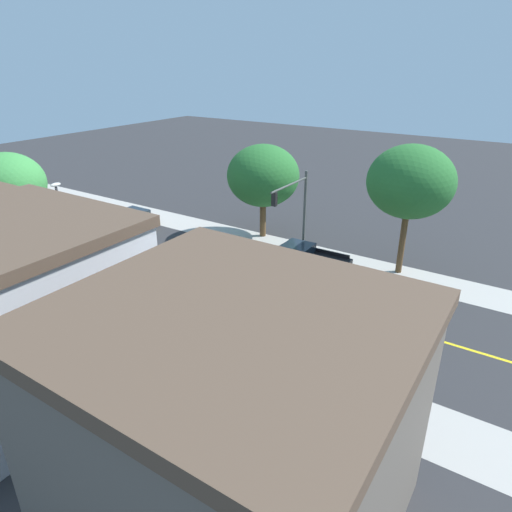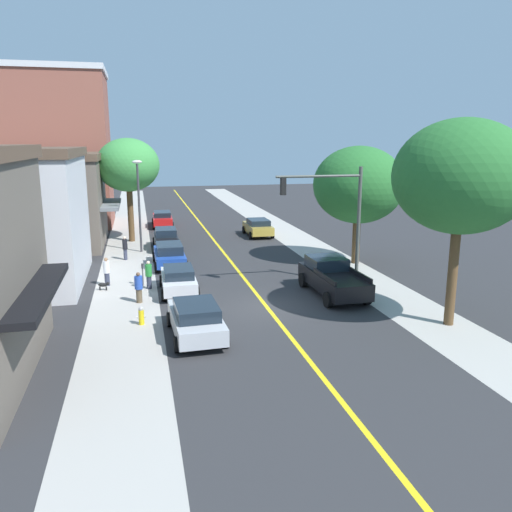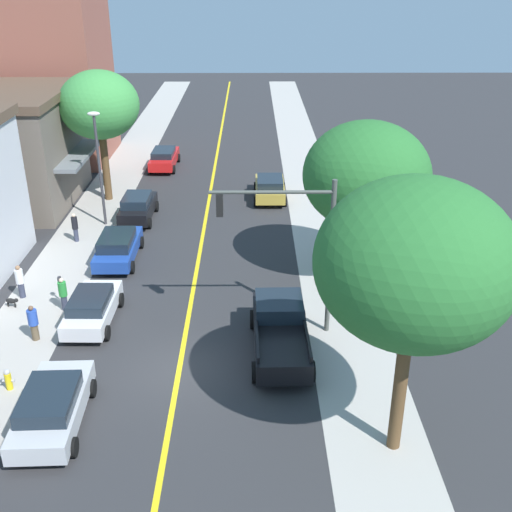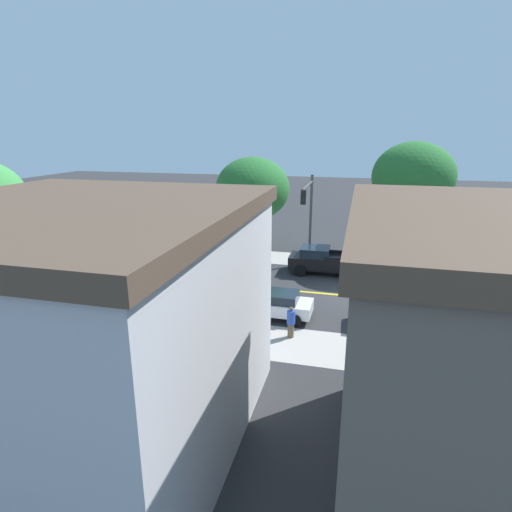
# 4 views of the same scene
# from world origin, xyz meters

# --- Properties ---
(ground_plane) EXTENTS (140.00, 140.00, 0.00)m
(ground_plane) POSITION_xyz_m (0.00, 0.00, 0.00)
(ground_plane) COLOR #2D2D30
(sidewalk_left) EXTENTS (3.35, 126.00, 0.01)m
(sidewalk_left) POSITION_xyz_m (-6.80, 0.00, 0.00)
(sidewalk_left) COLOR #ADA8A0
(sidewalk_left) RESTS_ON ground
(sidewalk_right) EXTENTS (3.35, 126.00, 0.01)m
(sidewalk_right) POSITION_xyz_m (6.80, 0.00, 0.00)
(sidewalk_right) COLOR #ADA8A0
(sidewalk_right) RESTS_ON ground
(road_centerline_stripe) EXTENTS (0.20, 126.00, 0.00)m
(road_centerline_stripe) POSITION_xyz_m (0.00, 0.00, 0.00)
(road_centerline_stripe) COLOR yellow
(road_centerline_stripe) RESTS_ON ground
(brick_apartment_block) EXTENTS (11.88, 8.64, 14.44)m
(brick_apartment_block) POSITION_xyz_m (-14.18, 28.60, 7.24)
(brick_apartment_block) COLOR #935142
(brick_apartment_block) RESTS_ON ground
(street_tree_left_near) EXTENTS (4.91, 4.91, 8.20)m
(street_tree_left_near) POSITION_xyz_m (-6.55, 18.83, 6.08)
(street_tree_left_near) COLOR brown
(street_tree_left_near) RESTS_ON ground
(street_tree_right_corner) EXTENTS (5.86, 5.86, 7.68)m
(street_tree_right_corner) POSITION_xyz_m (8.04, 7.64, 5.17)
(street_tree_right_corner) COLOR brown
(street_tree_right_corner) RESTS_ON ground
(street_tree_left_far) EXTENTS (5.67, 5.67, 8.92)m
(street_tree_left_far) POSITION_xyz_m (7.28, -4.21, 6.49)
(street_tree_left_far) COLOR brown
(street_tree_left_far) RESTS_ON ground
(fire_hydrant) EXTENTS (0.44, 0.24, 0.84)m
(fire_hydrant) POSITION_xyz_m (-6.02, -1.19, 0.41)
(fire_hydrant) COLOR yellow
(fire_hydrant) RESTS_ON ground
(parking_meter) EXTENTS (0.12, 0.18, 1.27)m
(parking_meter) POSITION_xyz_m (-5.86, 5.20, 0.84)
(parking_meter) COLOR #4C4C51
(parking_meter) RESTS_ON ground
(traffic_light_mast) EXTENTS (4.86, 0.32, 6.62)m
(traffic_light_mast) POSITION_xyz_m (4.48, 2.70, 4.39)
(traffic_light_mast) COLOR #474C47
(traffic_light_mast) RESTS_ON ground
(street_lamp) EXTENTS (0.70, 0.36, 6.64)m
(street_lamp) POSITION_xyz_m (-5.86, 14.50, 4.09)
(street_lamp) COLOR #38383D
(street_lamp) RESTS_ON ground
(red_sedan_left_curb) EXTENTS (2.01, 4.57, 1.46)m
(red_sedan_left_curb) POSITION_xyz_m (-3.76, 25.59, 0.78)
(red_sedan_left_curb) COLOR red
(red_sedan_left_curb) RESTS_ON ground
(blue_sedan_left_curb) EXTENTS (2.06, 4.60, 1.50)m
(blue_sedan_left_curb) POSITION_xyz_m (-4.10, 9.52, 0.79)
(blue_sedan_left_curb) COLOR #1E429E
(blue_sedan_left_curb) RESTS_ON ground
(gold_sedan_right_curb) EXTENTS (2.09, 4.29, 1.47)m
(gold_sedan_right_curb) POSITION_xyz_m (3.97, 18.76, 0.78)
(gold_sedan_right_curb) COLOR #B29338
(gold_sedan_right_curb) RESTS_ON ground
(black_sedan_left_curb) EXTENTS (1.98, 4.20, 1.58)m
(black_sedan_left_curb) POSITION_xyz_m (-4.01, 15.15, 0.82)
(black_sedan_left_curb) COLOR black
(black_sedan_left_curb) RESTS_ON ground
(white_sedan_left_curb) EXTENTS (2.00, 4.19, 1.43)m
(white_sedan_left_curb) POSITION_xyz_m (-4.01, 3.37, 0.76)
(white_sedan_left_curb) COLOR silver
(white_sedan_left_curb) RESTS_ON ground
(silver_sedan_left_curb) EXTENTS (2.24, 4.56, 1.49)m
(silver_sedan_left_curb) POSITION_xyz_m (-3.81, -3.18, 0.79)
(silver_sedan_left_curb) COLOR #B7BABF
(silver_sedan_left_curb) RESTS_ON ground
(black_pickup_truck) EXTENTS (2.40, 5.52, 1.86)m
(black_pickup_truck) POSITION_xyz_m (3.88, 1.25, 0.93)
(black_pickup_truck) COLOR black
(black_pickup_truck) RESTS_ON ground
(pedestrian_green_shirt) EXTENTS (0.36, 0.36, 1.57)m
(pedestrian_green_shirt) POSITION_xyz_m (-5.54, 4.49, 0.82)
(pedestrian_green_shirt) COLOR #33384C
(pedestrian_green_shirt) RESTS_ON ground
(pedestrian_white_shirt) EXTENTS (0.37, 0.37, 1.62)m
(pedestrian_white_shirt) POSITION_xyz_m (-7.82, 5.65, 0.85)
(pedestrian_white_shirt) COLOR #33384C
(pedestrian_white_shirt) RESTS_ON ground
(pedestrian_blue_shirt) EXTENTS (0.40, 0.40, 1.57)m
(pedestrian_blue_shirt) POSITION_xyz_m (-6.09, 2.08, 0.82)
(pedestrian_blue_shirt) COLOR brown
(pedestrian_blue_shirt) RESTS_ON ground
(pedestrian_black_shirt) EXTENTS (0.33, 0.33, 1.64)m
(pedestrian_black_shirt) POSITION_xyz_m (-6.94, 12.02, 0.87)
(pedestrian_black_shirt) COLOR #33384C
(pedestrian_black_shirt) RESTS_ON ground
(small_dog) EXTENTS (0.64, 0.35, 0.47)m
(small_dog) POSITION_xyz_m (-7.96, 4.73, 0.31)
(small_dog) COLOR black
(small_dog) RESTS_ON ground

